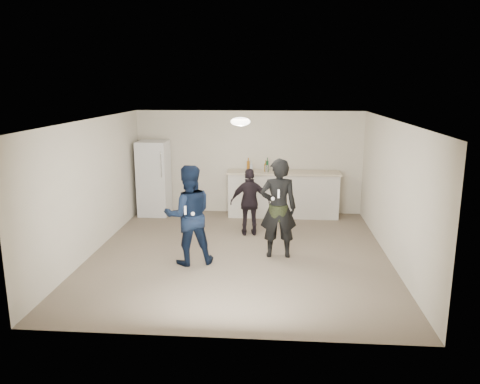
# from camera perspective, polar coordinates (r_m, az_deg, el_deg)

# --- Properties ---
(floor) EXTENTS (6.00, 6.00, 0.00)m
(floor) POSITION_cam_1_polar(r_m,az_deg,el_deg) (8.88, -0.10, -7.54)
(floor) COLOR #6B5B4C
(floor) RESTS_ON ground
(ceiling) EXTENTS (6.00, 6.00, 0.00)m
(ceiling) POSITION_cam_1_polar(r_m,az_deg,el_deg) (8.34, -0.11, 8.76)
(ceiling) COLOR silver
(ceiling) RESTS_ON wall_back
(wall_back) EXTENTS (6.00, 0.00, 6.00)m
(wall_back) POSITION_cam_1_polar(r_m,az_deg,el_deg) (11.46, 1.09, 3.63)
(wall_back) COLOR beige
(wall_back) RESTS_ON floor
(wall_front) EXTENTS (6.00, 0.00, 6.00)m
(wall_front) POSITION_cam_1_polar(r_m,az_deg,el_deg) (5.65, -2.53, -6.32)
(wall_front) COLOR beige
(wall_front) RESTS_ON floor
(wall_left) EXTENTS (0.00, 6.00, 6.00)m
(wall_left) POSITION_cam_1_polar(r_m,az_deg,el_deg) (9.15, -17.53, 0.63)
(wall_left) COLOR beige
(wall_left) RESTS_ON floor
(wall_right) EXTENTS (0.00, 6.00, 6.00)m
(wall_right) POSITION_cam_1_polar(r_m,az_deg,el_deg) (8.75, 18.16, 0.03)
(wall_right) COLOR beige
(wall_right) RESTS_ON floor
(counter) EXTENTS (2.60, 0.56, 1.05)m
(counter) POSITION_cam_1_polar(r_m,az_deg,el_deg) (11.26, 5.28, -0.35)
(counter) COLOR beige
(counter) RESTS_ON floor
(counter_top) EXTENTS (2.68, 0.64, 0.04)m
(counter_top) POSITION_cam_1_polar(r_m,az_deg,el_deg) (11.15, 5.34, 2.38)
(counter_top) COLOR beige
(counter_top) RESTS_ON counter
(fridge) EXTENTS (0.70, 0.70, 1.80)m
(fridge) POSITION_cam_1_polar(r_m,az_deg,el_deg) (11.49, -10.45, 1.67)
(fridge) COLOR white
(fridge) RESTS_ON floor
(fridge_handle) EXTENTS (0.02, 0.02, 0.60)m
(fridge_handle) POSITION_cam_1_polar(r_m,az_deg,el_deg) (11.00, -9.61, 3.32)
(fridge_handle) COLOR silver
(fridge_handle) RESTS_ON fridge
(ceiling_dome) EXTENTS (0.36, 0.36, 0.16)m
(ceiling_dome) POSITION_cam_1_polar(r_m,az_deg,el_deg) (8.64, 0.05, 8.58)
(ceiling_dome) COLOR white
(ceiling_dome) RESTS_ON ceiling
(shaker) EXTENTS (0.08, 0.08, 0.17)m
(shaker) POSITION_cam_1_polar(r_m,az_deg,el_deg) (11.06, 3.28, 2.88)
(shaker) COLOR silver
(shaker) RESTS_ON counter_top
(man) EXTENTS (1.02, 0.90, 1.77)m
(man) POSITION_cam_1_polar(r_m,az_deg,el_deg) (8.23, -6.27, -2.81)
(man) COLOR #0F2241
(man) RESTS_ON floor
(woman) EXTENTS (0.70, 0.48, 1.84)m
(woman) POSITION_cam_1_polar(r_m,az_deg,el_deg) (8.52, 4.69, -1.99)
(woman) COLOR black
(woman) RESTS_ON floor
(camo_shorts) EXTENTS (0.34, 0.34, 0.28)m
(camo_shorts) POSITION_cam_1_polar(r_m,az_deg,el_deg) (8.53, 4.68, -2.44)
(camo_shorts) COLOR #263317
(camo_shorts) RESTS_ON woman
(spectator) EXTENTS (0.87, 0.44, 1.42)m
(spectator) POSITION_cam_1_polar(r_m,az_deg,el_deg) (9.78, 1.24, -1.24)
(spectator) COLOR black
(spectator) RESTS_ON floor
(remote_man) EXTENTS (0.04, 0.04, 0.15)m
(remote_man) POSITION_cam_1_polar(r_m,az_deg,el_deg) (7.92, -6.68, -2.21)
(remote_man) COLOR white
(remote_man) RESTS_ON man
(nunchuk_man) EXTENTS (0.07, 0.07, 0.07)m
(nunchuk_man) POSITION_cam_1_polar(r_m,az_deg,el_deg) (7.95, -5.77, -2.66)
(nunchuk_man) COLOR white
(nunchuk_man) RESTS_ON man
(remote_woman) EXTENTS (0.04, 0.04, 0.15)m
(remote_woman) POSITION_cam_1_polar(r_m,az_deg,el_deg) (8.19, 4.73, -0.21)
(remote_woman) COLOR white
(remote_woman) RESTS_ON woman
(nunchuk_woman) EXTENTS (0.07, 0.07, 0.07)m
(nunchuk_woman) POSITION_cam_1_polar(r_m,az_deg,el_deg) (8.25, 4.03, -0.83)
(nunchuk_woman) COLOR white
(nunchuk_woman) RESTS_ON woman
(bottle_cluster) EXTENTS (0.53, 0.23, 0.27)m
(bottle_cluster) POSITION_cam_1_polar(r_m,az_deg,el_deg) (11.13, 2.22, 3.08)
(bottle_cluster) COLOR #9C5A16
(bottle_cluster) RESTS_ON counter_top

